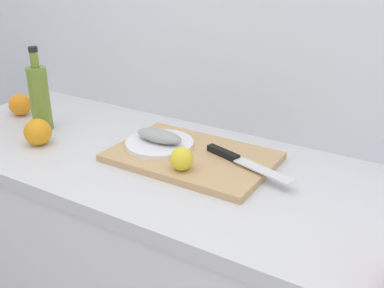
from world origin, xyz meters
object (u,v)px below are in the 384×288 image
lemon_0 (182,159)px  olive_oil_bottle (39,97)px  orange_0 (20,105)px  cutting_board (192,157)px  fish_fillet (159,136)px  chef_knife (237,159)px  white_plate (160,144)px

lemon_0 → olive_oil_bottle: bearing=175.7°
olive_oil_bottle → orange_0: bearing=163.5°
cutting_board → orange_0: orange_0 is taller
fish_fillet → orange_0: size_ratio=1.91×
chef_knife → olive_oil_bottle: bearing=-157.4°
chef_knife → lemon_0: size_ratio=4.57×
fish_fillet → lemon_0: 0.17m
white_plate → lemon_0: lemon_0 is taller
fish_fillet → chef_knife: bearing=5.7°
white_plate → orange_0: orange_0 is taller
olive_oil_bottle → orange_0: 0.19m
cutting_board → lemon_0: (0.03, -0.10, 0.04)m
cutting_board → chef_knife: size_ratio=1.59×
chef_knife → fish_fillet: bearing=-158.0°
fish_fillet → chef_knife: 0.24m
orange_0 → fish_fillet: bearing=-0.1°
cutting_board → orange_0: bearing=-179.7°
cutting_board → fish_fillet: fish_fillet is taller
white_plate → olive_oil_bottle: size_ratio=0.73×
fish_fillet → lemon_0: bearing=-33.9°
white_plate → fish_fillet: size_ratio=1.33×
lemon_0 → chef_knife: bearing=48.2°
chef_knife → orange_0: size_ratio=3.63×
fish_fillet → orange_0: orange_0 is taller
orange_0 → olive_oil_bottle: bearing=-16.5°
white_plate → olive_oil_bottle: olive_oil_bottle is taller
cutting_board → white_plate: size_ratio=2.26×
orange_0 → white_plate: bearing=-0.1°
cutting_board → fish_fillet: (-0.11, -0.01, 0.04)m
olive_oil_bottle → fish_fillet: bearing=6.4°
lemon_0 → white_plate: bearing=146.1°
olive_oil_bottle → lemon_0: bearing=-4.3°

